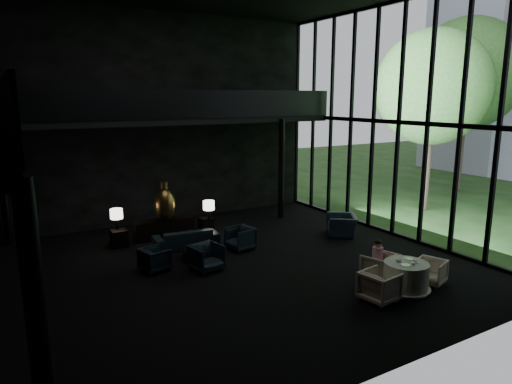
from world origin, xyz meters
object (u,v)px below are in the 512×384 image
lounge_armchair_south (206,255)px  dining_chair_east (430,271)px  dining_chair_west (380,284)px  lounge_armchair_east (240,237)px  window_armchair (342,221)px  dining_table (406,279)px  lounge_armchair_west (155,259)px  dining_chair_north (380,265)px  console (164,229)px  table_lamp_left (117,215)px  side_table_right (206,224)px  child (378,251)px  coffee_table (197,253)px  bronze_urn (165,204)px  sofa (186,235)px  table_lamp_right (209,206)px  side_table_left (119,238)px

lounge_armchair_south → dining_chair_east: size_ratio=1.30×
dining_chair_west → lounge_armchair_east: bearing=3.4°
window_armchair → dining_table: (-1.79, -4.51, -0.18)m
lounge_armchair_east → dining_chair_east: 5.81m
lounge_armchair_west → dining_chair_north: 6.23m
dining_chair_west → lounge_armchair_south: bearing=26.8°
console → table_lamp_left: 1.75m
side_table_right → child: 6.79m
side_table_right → coffee_table: (-1.44, -2.55, -0.08)m
window_armchair → dining_chair_north: (-1.88, -3.71, -0.06)m
side_table_right → dining_table: dining_table is taller
bronze_urn → dining_chair_west: (2.78, -7.33, -0.81)m
coffee_table → dining_chair_north: dining_chair_north is taller
sofa → lounge_armchair_south: size_ratio=2.38×
dining_chair_east → lounge_armchair_west: bearing=-147.3°
table_lamp_left → lounge_armchair_south: (1.61, -3.58, -0.60)m
lounge_armchair_west → lounge_armchair_south: size_ratio=0.79×
dining_table → child: 1.11m
window_armchair → coffee_table: size_ratio=1.44×
coffee_table → dining_chair_north: size_ratio=0.89×
dining_chair_east → child: child is taller
dining_chair_east → dining_chair_west: 1.93m
bronze_urn → dining_chair_east: size_ratio=1.97×
sofa → dining_table: bearing=125.7°
table_lamp_right → dining_chair_north: size_ratio=0.76×
console → dining_chair_west: size_ratio=2.42×
console → lounge_armchair_south: size_ratio=2.38×
table_lamp_left → dining_chair_west: (4.38, -7.52, -0.61)m
sofa → lounge_armchair_east: lounge_armchair_east is taller
table_lamp_right → lounge_armchair_east: (0.12, -2.16, -0.59)m
sofa → window_armchair: 5.52m
side_table_left → lounge_armchair_west: lounge_armchair_west is taller
table_lamp_left → dining_chair_north: bearing=-51.3°
table_lamp_left → sofa: 2.40m
side_table_left → dining_table: bearing=-53.5°
side_table_right → window_armchair: bearing=-36.2°
bronze_urn → table_lamp_right: 1.62m
table_lamp_right → lounge_armchair_south: bearing=-115.8°
coffee_table → dining_chair_west: bearing=-62.2°
side_table_right → table_lamp_right: table_lamp_right is taller
lounge_armchair_east → lounge_armchair_south: (-1.71, -1.14, 0.03)m
lounge_armchair_south → dining_table: bearing=-56.0°
dining_chair_west → bronze_urn: bearing=12.4°
bronze_urn → lounge_armchair_west: bearing=-115.3°
dining_chair_north → lounge_armchair_west: bearing=-54.0°
table_lamp_right → lounge_armchair_west: table_lamp_right is taller
dining_chair_west → child: child is taller
table_lamp_left → dining_table: (5.39, -7.42, -0.72)m
lounge_armchair_west → sofa: bearing=-60.0°
console → dining_chair_east: 8.78m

